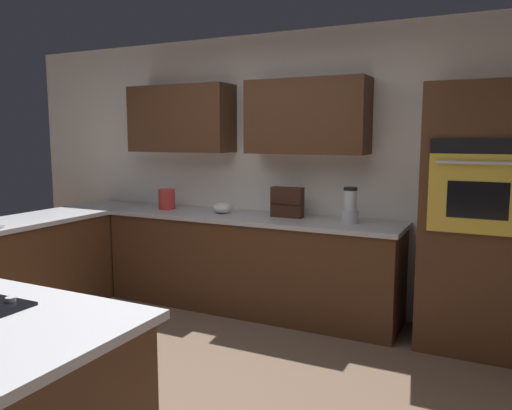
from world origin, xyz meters
TOP-DOWN VIEW (x-y plane):
  - ground_plane at (0.00, 0.00)m, footprint 14.00×14.00m
  - wall_back at (0.07, -2.05)m, footprint 6.00×0.44m
  - lower_cabinets_back at (0.10, -1.72)m, footprint 2.80×0.60m
  - countertop_back at (0.10, -1.72)m, footprint 2.84×0.64m
  - lower_cabinets_side at (1.82, -0.55)m, footprint 0.60×2.90m
  - countertop_side at (1.82, -0.55)m, footprint 0.64×2.94m
  - wall_oven at (-1.85, -1.72)m, footprint 0.80×0.66m
  - blender at (-0.85, -1.75)m, footprint 0.15×0.15m
  - mixing_bowl at (0.40, -1.75)m, footprint 0.19×0.19m
  - spice_rack at (-0.25, -1.80)m, footprint 0.30×0.11m
  - kettle at (1.05, -1.75)m, footprint 0.17×0.17m

SIDE VIEW (x-z plane):
  - ground_plane at x=0.00m, z-range 0.00..0.00m
  - lower_cabinets_back at x=0.10m, z-range 0.00..0.86m
  - lower_cabinets_side at x=1.82m, z-range 0.00..0.86m
  - countertop_back at x=0.10m, z-range 0.86..0.90m
  - countertop_side at x=1.82m, z-range 0.86..0.90m
  - mixing_bowl at x=0.40m, z-range 0.90..1.00m
  - kettle at x=1.05m, z-range 0.90..1.10m
  - wall_oven at x=-1.85m, z-range 0.00..2.03m
  - blender at x=-0.85m, z-range 0.88..1.18m
  - spice_rack at x=-0.25m, z-range 0.90..1.18m
  - wall_back at x=0.07m, z-range 0.12..2.72m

